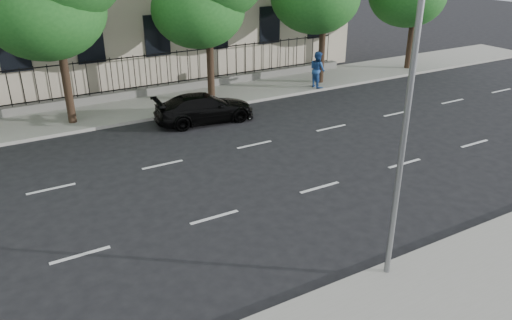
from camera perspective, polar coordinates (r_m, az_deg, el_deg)
The scene contains 7 objects.
ground at distance 13.55m, azimuth -0.11°, elevation -11.22°, with size 120.00×120.00×0.00m, color black.
far_sidewalk at distance 25.44m, azimuth -16.13°, elevation 5.30°, with size 60.00×4.00×0.15m, color gray.
lane_markings at distance 17.24m, azimuth -8.03°, elevation -3.20°, with size 49.60×4.62×0.01m, color silver, non-canonical shape.
iron_fence at distance 26.86m, azimuth -17.22°, elevation 7.43°, with size 30.00×0.50×2.20m.
street_light at distance 11.52m, azimuth 15.45°, elevation 9.78°, with size 0.25×3.32×8.05m.
black_sedan at distance 23.23m, azimuth -5.91°, elevation 5.94°, with size 1.88×4.61×1.34m, color black.
pedestrian_far at distance 28.40m, azimuth 7.04°, elevation 10.23°, with size 0.97×0.76×2.00m, color #224A8F.
Camera 1 is at (-5.52, -9.60, 7.80)m, focal length 35.00 mm.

